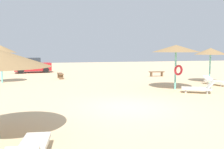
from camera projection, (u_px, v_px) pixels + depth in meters
ground_plane at (129, 107)px, 10.79m from camera, size 80.00×80.00×0.00m
parasol_0 at (176, 49)px, 15.48m from camera, size 3.12×3.12×2.92m
parasol_2 at (1, 49)px, 18.61m from camera, size 2.33×2.33×2.95m
parasol_4 at (211, 51)px, 18.83m from camera, size 2.48×2.48×2.75m
lounger_0 at (199, 88)px, 14.32m from camera, size 1.94×1.44×0.79m
lounger_3 at (32, 147)px, 5.57m from camera, size 0.88×1.96×0.70m
lounger_4 at (215, 81)px, 17.66m from camera, size 1.00×2.00×0.63m
bench_0 at (60, 75)px, 21.64m from camera, size 0.53×1.53×0.49m
bench_1 at (157, 73)px, 23.53m from camera, size 1.53×0.53×0.49m
parked_car at (32, 66)px, 27.38m from camera, size 4.20×2.44×1.72m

